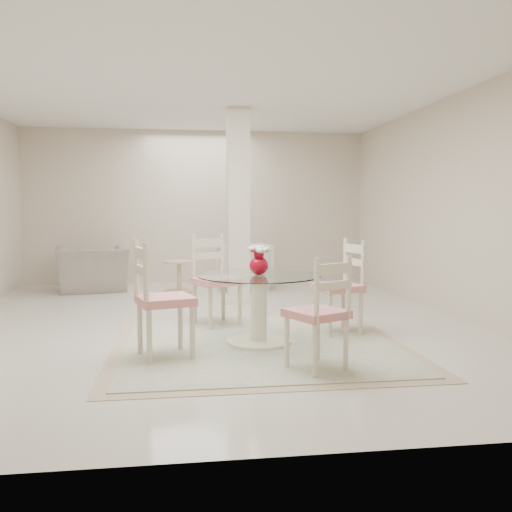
{
  "coord_description": "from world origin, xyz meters",
  "views": [
    {
      "loc": [
        -0.29,
        -6.24,
        1.32
      ],
      "look_at": [
        0.45,
        -0.91,
        0.85
      ],
      "focal_mm": 38.0,
      "sensor_mm": 36.0,
      "label": 1
    }
  ],
  "objects": [
    {
      "name": "dining_chair_west",
      "position": [
        -0.51,
        -1.48,
        0.61
      ],
      "size": [
        0.57,
        0.57,
        1.15
      ],
      "rotation": [
        0.0,
        0.0,
        1.85
      ],
      "color": "beige",
      "rests_on": "ground"
    },
    {
      "name": "column",
      "position": [
        0.5,
        1.3,
        1.35
      ],
      "size": [
        0.3,
        0.3,
        2.7
      ],
      "primitive_type": "cube",
      "color": "beige",
      "rests_on": "ground"
    },
    {
      "name": "dining_chair_east",
      "position": [
        1.4,
        -0.75,
        0.58
      ],
      "size": [
        0.53,
        0.53,
        1.1
      ],
      "rotation": [
        0.0,
        0.0,
        -1.34
      ],
      "color": "beige",
      "rests_on": "ground"
    },
    {
      "name": "room_shell",
      "position": [
        0.0,
        0.0,
        1.86
      ],
      "size": [
        6.02,
        7.02,
        2.71
      ],
      "color": "beige",
      "rests_on": "ground"
    },
    {
      "name": "dining_chair_north",
      "position": [
        0.07,
        -0.16,
        0.6
      ],
      "size": [
        0.6,
        0.6,
        1.13
      ],
      "rotation": [
        0.0,
        0.0,
        0.44
      ],
      "color": "beige",
      "rests_on": "ground"
    },
    {
      "name": "ground",
      "position": [
        0.0,
        0.0,
        0.0
      ],
      "size": [
        7.0,
        7.0,
        0.0
      ],
      "primitive_type": "plane",
      "color": "beige",
      "rests_on": "ground"
    },
    {
      "name": "dining_table",
      "position": [
        0.45,
        -1.11,
        0.35
      ],
      "size": [
        1.19,
        1.19,
        0.69
      ],
      "rotation": [
        0.0,
        0.0,
        0.37
      ],
      "color": "#F1E4C6",
      "rests_on": "ground"
    },
    {
      "name": "dining_chair_south",
      "position": [
        0.83,
        -2.05,
        0.55
      ],
      "size": [
        0.56,
        0.56,
        1.04
      ],
      "rotation": [
        0.0,
        0.0,
        3.63
      ],
      "color": "beige",
      "rests_on": "ground"
    },
    {
      "name": "recliner_taupe",
      "position": [
        -1.71,
        2.7,
        0.35
      ],
      "size": [
        1.25,
        1.14,
        0.71
      ],
      "primitive_type": "imported",
      "rotation": [
        0.0,
        0.0,
        3.33
      ],
      "color": "gray",
      "rests_on": "ground"
    },
    {
      "name": "area_rug",
      "position": [
        0.45,
        -1.11,
        0.01
      ],
      "size": [
        2.8,
        2.8,
        0.02
      ],
      "color": "tan",
      "rests_on": "ground"
    },
    {
      "name": "armchair_white",
      "position": [
        0.73,
        2.65,
        0.38
      ],
      "size": [
        0.91,
        0.93,
        0.76
      ],
      "primitive_type": "imported",
      "rotation": [
        0.0,
        0.0,
        3.27
      ],
      "color": "white",
      "rests_on": "ground"
    },
    {
      "name": "side_table",
      "position": [
        -0.33,
        2.33,
        0.23
      ],
      "size": [
        0.48,
        0.48,
        0.5
      ],
      "color": "tan",
      "rests_on": "ground"
    },
    {
      "name": "red_vase",
      "position": [
        0.45,
        -1.11,
        0.83
      ],
      "size": [
        0.21,
        0.2,
        0.28
      ],
      "color": "#A70518",
      "rests_on": "dining_table"
    }
  ]
}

